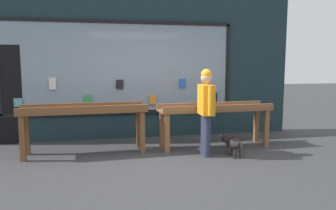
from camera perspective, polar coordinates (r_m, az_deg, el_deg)
The scene contains 6 objects.
ground_plane at distance 5.52m, azimuth -0.79°, elevation -10.81°, with size 40.00×40.00×0.00m, color #38383A.
shopfront_facade at distance 7.60m, azimuth -4.91°, elevation 8.10°, with size 7.12×0.29×3.71m.
display_table_left at distance 6.34m, azimuth -14.35°, elevation -1.65°, with size 2.35×0.70×0.95m.
display_table_right at distance 6.75m, azimuth 8.19°, elevation -1.34°, with size 2.34×0.66×0.90m.
person_browsing at distance 6.04m, azimuth 6.63°, elevation -0.18°, with size 0.24×0.65×1.62m.
small_dog at distance 6.22m, azimuth 11.09°, elevation -6.35°, with size 0.29×0.62×0.40m.
Camera 1 is at (-1.01, -5.15, 1.71)m, focal length 35.00 mm.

